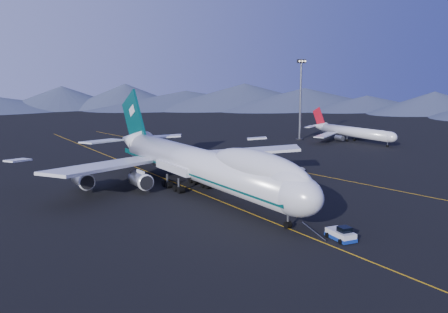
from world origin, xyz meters
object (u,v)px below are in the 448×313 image
pushback_tug (341,235)px  second_jet (352,132)px  service_van (295,168)px  floodlight_mast (300,100)px  boeing_747 (200,164)px

pushback_tug → second_jet: size_ratio=0.13×
service_van → floodlight_mast: size_ratio=0.18×
pushback_tug → floodlight_mast: floodlight_mast is taller
pushback_tug → second_jet: 103.35m
floodlight_mast → pushback_tug: bearing=-128.3°
boeing_747 → second_jet: boeing_747 is taller
pushback_tug → service_van: bearing=65.2°
second_jet → service_van: second_jet is taller
pushback_tug → second_jet: second_jet is taller
boeing_747 → service_van: boeing_747 is taller
floodlight_mast → second_jet: bearing=-45.7°
pushback_tug → floodlight_mast: size_ratio=0.18×
boeing_747 → floodlight_mast: 82.74m
second_jet → service_van: size_ratio=7.49×
pushback_tug → service_van: size_ratio=0.99×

